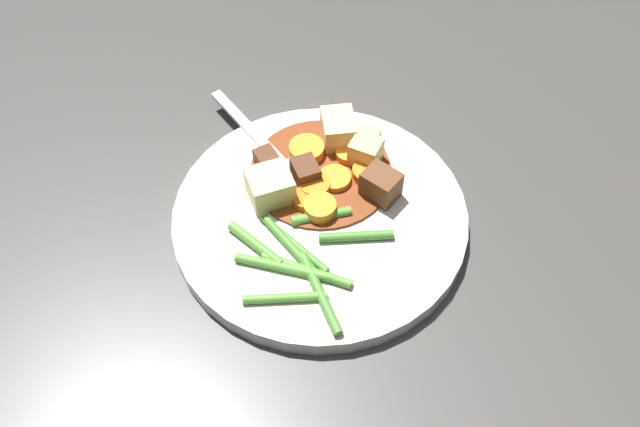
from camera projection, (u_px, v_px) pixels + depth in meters
name	position (u px, v px, depth m)	size (l,w,h in m)	color
ground_plane	(320.00, 224.00, 0.69)	(3.00, 3.00, 0.00)	#423F3D
dinner_plate	(320.00, 219.00, 0.68)	(0.26, 0.26, 0.02)	white
stew_sauce	(321.00, 173.00, 0.71)	(0.13, 0.13, 0.00)	brown
carrot_slice_0	(306.00, 200.00, 0.68)	(0.02, 0.02, 0.01)	orange
carrot_slice_1	(368.00, 173.00, 0.70)	(0.03, 0.03, 0.01)	orange
carrot_slice_2	(326.00, 210.00, 0.67)	(0.03, 0.03, 0.01)	orange
carrot_slice_3	(348.00, 154.00, 0.71)	(0.02, 0.02, 0.01)	orange
carrot_slice_4	(309.00, 150.00, 0.72)	(0.03, 0.03, 0.01)	orange
carrot_slice_5	(269.00, 180.00, 0.69)	(0.04, 0.04, 0.01)	orange
carrot_slice_6	(335.00, 179.00, 0.70)	(0.03, 0.03, 0.01)	orange
carrot_slice_7	(311.00, 187.00, 0.69)	(0.03, 0.03, 0.01)	orange
potato_chunk_0	(363.00, 142.00, 0.72)	(0.03, 0.03, 0.02)	#E5CC7A
potato_chunk_1	(338.00, 130.00, 0.72)	(0.04, 0.03, 0.03)	#EAD68C
potato_chunk_2	(270.00, 187.00, 0.68)	(0.03, 0.04, 0.03)	#EAD68C
potato_chunk_3	(366.00, 153.00, 0.70)	(0.02, 0.03, 0.03)	#E5CC7A
meat_chunk_0	(381.00, 185.00, 0.68)	(0.03, 0.03, 0.03)	brown
meat_chunk_1	(268.00, 162.00, 0.70)	(0.03, 0.02, 0.02)	#56331E
meat_chunk_2	(306.00, 172.00, 0.69)	(0.02, 0.03, 0.02)	#56331E
green_bean_0	(324.00, 216.00, 0.67)	(0.01, 0.01, 0.05)	#599E38
green_bean_1	(300.00, 248.00, 0.65)	(0.01, 0.01, 0.07)	#4C8E33
green_bean_2	(285.00, 298.00, 0.62)	(0.01, 0.01, 0.07)	#599E38
green_bean_3	(284.00, 267.00, 0.64)	(0.01, 0.01, 0.08)	#599E38
green_bean_4	(256.00, 245.00, 0.65)	(0.01, 0.01, 0.06)	#599E38
green_bean_5	(356.00, 236.00, 0.66)	(0.01, 0.01, 0.06)	#4C8E33
green_bean_6	(320.00, 293.00, 0.62)	(0.01, 0.01, 0.08)	#4C8E33
green_bean_7	(290.00, 245.00, 0.65)	(0.01, 0.01, 0.08)	#4C8E33
green_bean_8	(306.00, 270.00, 0.64)	(0.01, 0.01, 0.08)	#599E38
fork	(269.00, 149.00, 0.72)	(0.16, 0.09, 0.00)	silver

